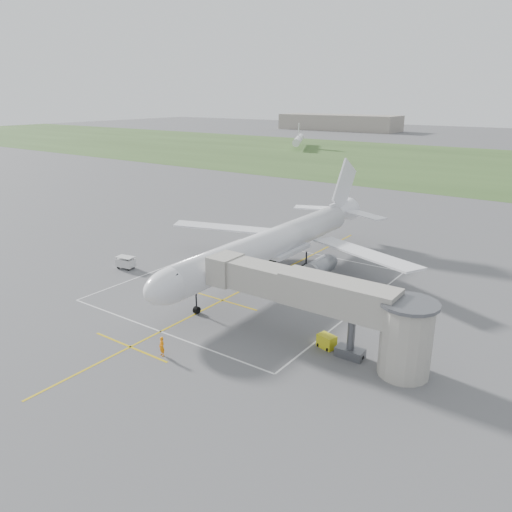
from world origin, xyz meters
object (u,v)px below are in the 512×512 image
Objects in this scene: jet_bridge at (330,304)px; ramp_worker_wing at (222,259)px; airliner at (273,243)px; ramp_worker_nose at (162,346)px; gpu_unit at (327,341)px; baggage_cart at (126,262)px.

ramp_worker_wing is at bearing 150.69° from jet_bridge.
ramp_worker_nose is (3.72, -24.13, -3.45)m from airliner.
jet_bridge is at bearing -162.25° from ramp_worker_wing.
airliner is 24.84× the size of ramp_worker_nose.
jet_bridge reaches higher than ramp_worker_wing.
baggage_cart is at bearing -172.39° from gpu_unit.
airliner is 20.86m from baggage_cart.
gpu_unit is at bearing -16.04° from baggage_cart.
jet_bridge is 27.60m from ramp_worker_wing.
jet_bridge is 34.30m from baggage_cart.
airliner reaches higher than ramp_worker_nose.
gpu_unit is at bearing 53.47° from ramp_worker_nose.
airliner is 17.55× the size of baggage_cart.
gpu_unit is 33.68m from baggage_cart.
ramp_worker_wing is (-23.48, 13.00, 0.28)m from gpu_unit.
ramp_worker_wing is at bearing 129.08° from ramp_worker_nose.
jet_bridge is 4.14m from gpu_unit.
jet_bridge is at bearing -42.19° from airliner.
baggage_cart is (-33.44, 4.05, 0.24)m from gpu_unit.
ramp_worker_wing is (-8.11, -0.87, -3.48)m from airliner.
airliner reaches higher than gpu_unit.
baggage_cart is (-33.79, 4.43, -3.87)m from jet_bridge.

